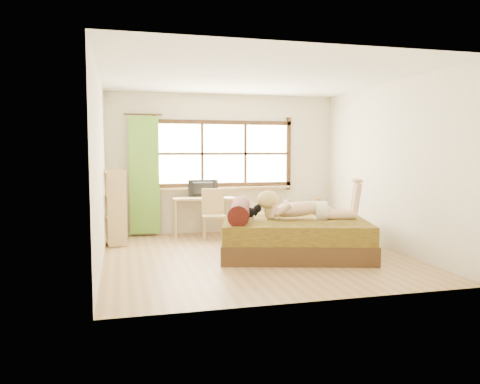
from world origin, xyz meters
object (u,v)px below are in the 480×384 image
object	(u,v)px
woman	(305,198)
bookshelf	(115,207)
kitten	(248,211)
pipe_shelf	(299,210)
bed	(291,235)
chair	(213,211)
desk	(204,202)

from	to	relation	value
woman	bookshelf	world-z (taller)	bookshelf
kitten	pipe_shelf	size ratio (longest dim) A/B	0.29
woman	pipe_shelf	bearing A→B (deg)	86.52
bed	woman	world-z (taller)	woman
pipe_shelf	bookshelf	size ratio (longest dim) A/B	0.90
bed	chair	size ratio (longest dim) A/B	2.85
bed	woman	distance (m)	0.62
bookshelf	bed	bearing A→B (deg)	-36.46
kitten	bookshelf	size ratio (longest dim) A/B	0.26
bed	pipe_shelf	bearing A→B (deg)	81.13
bookshelf	desk	bearing A→B (deg)	9.02
bookshelf	kitten	bearing A→B (deg)	-42.23
kitten	pipe_shelf	bearing A→B (deg)	66.54
kitten	desk	xyz separation A→B (m)	(-0.37, 1.86, -0.05)
desk	pipe_shelf	xyz separation A→B (m)	(1.98, 0.12, -0.22)
woman	bookshelf	xyz separation A→B (m)	(-2.87, 1.51, -0.23)
kitten	pipe_shelf	distance (m)	2.56
desk	chair	bearing A→B (deg)	-67.03
chair	kitten	bearing A→B (deg)	-73.59
kitten	chair	bearing A→B (deg)	115.74
bed	kitten	xyz separation A→B (m)	(-0.67, 0.09, 0.38)
bed	bookshelf	bearing A→B (deg)	167.27
bed	woman	bearing A→B (deg)	-2.02
chair	bookshelf	xyz separation A→B (m)	(-1.73, -0.13, 0.14)
bed	chair	world-z (taller)	chair
pipe_shelf	desk	bearing A→B (deg)	-171.43
bed	desk	bearing A→B (deg)	133.89
kitten	chair	size ratio (longest dim) A/B	0.36
desk	chair	xyz separation A→B (m)	(0.11, -0.37, -0.12)
woman	kitten	xyz separation A→B (m)	(-0.87, 0.15, -0.20)
woman	desk	world-z (taller)	woman
woman	pipe_shelf	size ratio (longest dim) A/B	1.35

